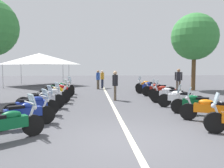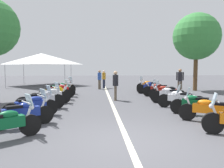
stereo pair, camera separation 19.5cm
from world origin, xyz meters
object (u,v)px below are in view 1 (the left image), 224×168
at_px(motorcycle_left_row_4, 50,96).
at_px(motorcycle_right_row_1, 210,109).
at_px(motorcycle_left_row_1, 24,113).
at_px(motorcycle_left_row_5, 55,93).
at_px(motorcycle_left_row_6, 60,90).
at_px(motorcycle_right_row_6, 158,89).
at_px(motorcycle_right_row_7, 150,87).
at_px(motorcycle_right_row_2, 196,104).
at_px(motorcycle_right_row_5, 165,92).
at_px(motorcycle_right_row_3, 181,99).
at_px(bystander_2, 115,83).
at_px(bystander_0, 98,78).
at_px(motorcycle_left_row_7, 60,88).
at_px(motorcycle_left_row_2, 33,106).
at_px(motorcycle_left_row_3, 42,100).
at_px(bystander_3, 178,79).
at_px(bystander_4, 102,78).
at_px(motorcycle_right_row_4, 170,95).
at_px(roadside_tree_0, 195,37).
at_px(motorcycle_left_row_0, 6,124).
at_px(event_tent, 40,59).
at_px(motorcycle_right_row_8, 148,85).

height_order(motorcycle_left_row_4, motorcycle_right_row_1, motorcycle_right_row_1).
height_order(motorcycle_left_row_1, motorcycle_left_row_5, motorcycle_left_row_1).
bearing_deg(motorcycle_right_row_1, motorcycle_left_row_6, -17.88).
relative_size(motorcycle_right_row_6, motorcycle_right_row_7, 1.04).
relative_size(motorcycle_right_row_2, motorcycle_right_row_5, 0.93).
xyz_separation_m(motorcycle_right_row_3, bystander_2, (2.72, 2.78, 0.53)).
xyz_separation_m(bystander_0, bystander_2, (-6.34, -0.81, 0.05)).
bearing_deg(motorcycle_right_row_6, bystander_0, -33.69).
distance_m(motorcycle_left_row_5, motorcycle_left_row_6, 1.26).
bearing_deg(motorcycle_left_row_7, motorcycle_left_row_2, -123.67).
height_order(motorcycle_left_row_3, bystander_3, bystander_3).
bearing_deg(bystander_2, motorcycle_right_row_3, 144.04).
bearing_deg(motorcycle_left_row_1, motorcycle_left_row_4, 55.69).
bearing_deg(motorcycle_right_row_6, motorcycle_left_row_5, 30.30).
bearing_deg(motorcycle_left_row_5, motorcycle_left_row_6, 57.86).
height_order(motorcycle_left_row_5, motorcycle_right_row_7, motorcycle_right_row_7).
xyz_separation_m(motorcycle_left_row_2, bystander_4, (11.32, -3.14, 0.45)).
bearing_deg(bystander_4, motorcycle_right_row_4, -44.86).
xyz_separation_m(motorcycle_left_row_5, motorcycle_left_row_6, (1.26, -0.09, 0.00)).
relative_size(motorcycle_left_row_4, motorcycle_right_row_7, 0.99).
relative_size(motorcycle_right_row_2, bystander_0, 1.14).
distance_m(motorcycle_left_row_2, bystander_4, 11.76).
relative_size(bystander_3, bystander_4, 1.11).
relative_size(motorcycle_right_row_1, bystander_3, 1.10).
relative_size(motorcycle_left_row_1, bystander_0, 1.16).
distance_m(motorcycle_left_row_1, motorcycle_right_row_2, 6.44).
bearing_deg(motorcycle_right_row_1, motorcycle_right_row_4, -58.67).
bearing_deg(roadside_tree_0, motorcycle_left_row_2, 130.52).
bearing_deg(bystander_2, motorcycle_left_row_6, -14.54).
bearing_deg(motorcycle_left_row_6, bystander_3, -14.42).
xyz_separation_m(motorcycle_left_row_0, motorcycle_right_row_7, (9.64, -6.28, 0.01)).
relative_size(motorcycle_left_row_0, event_tent, 0.31).
height_order(motorcycle_right_row_4, bystander_2, bystander_2).
distance_m(motorcycle_left_row_4, motorcycle_right_row_3, 6.38).
height_order(motorcycle_right_row_2, bystander_4, bystander_4).
bearing_deg(motorcycle_right_row_1, motorcycle_right_row_8, -61.15).
xyz_separation_m(motorcycle_left_row_3, motorcycle_right_row_6, (4.02, -6.43, -0.01)).
distance_m(motorcycle_left_row_7, bystander_3, 8.39).
bearing_deg(motorcycle_right_row_6, roadside_tree_0, -119.27).
distance_m(motorcycle_left_row_0, motorcycle_right_row_1, 6.55).
distance_m(motorcycle_left_row_2, motorcycle_right_row_1, 6.48).
relative_size(motorcycle_left_row_3, motorcycle_left_row_4, 0.99).
relative_size(motorcycle_right_row_5, motorcycle_right_row_8, 1.04).
relative_size(motorcycle_right_row_3, motorcycle_right_row_8, 1.03).
bearing_deg(motorcycle_right_row_1, bystander_0, -43.01).
bearing_deg(motorcycle_right_row_2, motorcycle_right_row_6, -61.08).
xyz_separation_m(motorcycle_right_row_6, bystander_0, (5.00, 3.73, 0.47)).
xyz_separation_m(bystander_2, event_tent, (10.25, 6.45, 1.66)).
height_order(motorcycle_left_row_7, motorcycle_right_row_7, motorcycle_left_row_7).
height_order(motorcycle_right_row_2, motorcycle_right_row_3, motorcycle_right_row_2).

